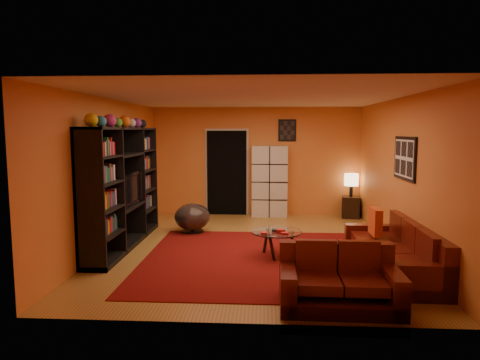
# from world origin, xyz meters

# --- Properties ---
(floor) EXTENTS (6.00, 6.00, 0.00)m
(floor) POSITION_xyz_m (0.00, 0.00, 0.00)
(floor) COLOR olive
(floor) RESTS_ON ground
(ceiling) EXTENTS (6.00, 6.00, 0.00)m
(ceiling) POSITION_xyz_m (0.00, 0.00, 2.60)
(ceiling) COLOR white
(ceiling) RESTS_ON wall_back
(wall_back) EXTENTS (6.00, 0.00, 6.00)m
(wall_back) POSITION_xyz_m (0.00, 3.00, 1.30)
(wall_back) COLOR orange
(wall_back) RESTS_ON floor
(wall_front) EXTENTS (6.00, 0.00, 6.00)m
(wall_front) POSITION_xyz_m (0.00, -3.00, 1.30)
(wall_front) COLOR orange
(wall_front) RESTS_ON floor
(wall_left) EXTENTS (0.00, 6.00, 6.00)m
(wall_left) POSITION_xyz_m (-2.50, 0.00, 1.30)
(wall_left) COLOR orange
(wall_left) RESTS_ON floor
(wall_right) EXTENTS (0.00, 6.00, 6.00)m
(wall_right) POSITION_xyz_m (2.50, 0.00, 1.30)
(wall_right) COLOR orange
(wall_right) RESTS_ON floor
(rug) EXTENTS (3.60, 3.60, 0.01)m
(rug) POSITION_xyz_m (0.10, -0.70, 0.01)
(rug) COLOR #520909
(rug) RESTS_ON floor
(doorway) EXTENTS (0.95, 0.10, 2.04)m
(doorway) POSITION_xyz_m (-0.70, 2.96, 1.02)
(doorway) COLOR black
(doorway) RESTS_ON floor
(wall_art_right) EXTENTS (0.03, 1.00, 0.70)m
(wall_art_right) POSITION_xyz_m (2.48, -0.30, 1.60)
(wall_art_right) COLOR black
(wall_art_right) RESTS_ON wall_right
(wall_art_back) EXTENTS (0.42, 0.03, 0.52)m
(wall_art_back) POSITION_xyz_m (0.75, 2.98, 2.05)
(wall_art_back) COLOR black
(wall_art_back) RESTS_ON wall_back
(entertainment_unit) EXTENTS (0.45, 3.00, 2.10)m
(entertainment_unit) POSITION_xyz_m (-2.27, 0.00, 1.05)
(entertainment_unit) COLOR black
(entertainment_unit) RESTS_ON floor
(tv) EXTENTS (1.01, 0.13, 0.58)m
(tv) POSITION_xyz_m (-2.23, 0.03, 1.01)
(tv) COLOR black
(tv) RESTS_ON entertainment_unit
(sofa) EXTENTS (1.00, 2.35, 0.85)m
(sofa) POSITION_xyz_m (2.14, -1.20, 0.28)
(sofa) COLOR #480E09
(sofa) RESTS_ON rug
(loveseat) EXTENTS (1.39, 0.85, 0.85)m
(loveseat) POSITION_xyz_m (1.09, -2.42, 0.29)
(loveseat) COLOR #480E09
(loveseat) RESTS_ON rug
(throw_pillow) EXTENTS (0.12, 0.42, 0.42)m
(throw_pillow) POSITION_xyz_m (1.95, -0.68, 0.63)
(throw_pillow) COLOR #D44517
(throw_pillow) RESTS_ON sofa
(coffee_table) EXTENTS (0.82, 0.82, 0.41)m
(coffee_table) POSITION_xyz_m (0.41, -0.52, 0.37)
(coffee_table) COLOR silver
(coffee_table) RESTS_ON floor
(storage_cabinet) EXTENTS (0.85, 0.39, 1.68)m
(storage_cabinet) POSITION_xyz_m (0.33, 2.80, 0.84)
(storage_cabinet) COLOR beige
(storage_cabinet) RESTS_ON floor
(bowl_chair) EXTENTS (0.72, 0.72, 0.58)m
(bowl_chair) POSITION_xyz_m (-1.23, 1.05, 0.31)
(bowl_chair) COLOR black
(bowl_chair) RESTS_ON floor
(side_table) EXTENTS (0.46, 0.46, 0.50)m
(side_table) POSITION_xyz_m (2.25, 2.73, 0.25)
(side_table) COLOR black
(side_table) RESTS_ON floor
(table_lamp) EXTENTS (0.32, 0.32, 0.54)m
(table_lamp) POSITION_xyz_m (2.25, 2.73, 0.89)
(table_lamp) COLOR black
(table_lamp) RESTS_ON side_table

